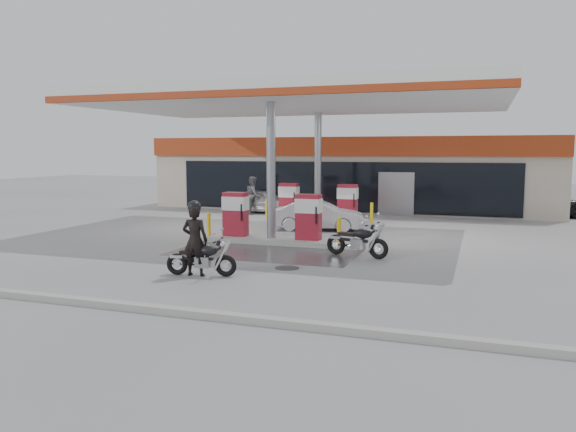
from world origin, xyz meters
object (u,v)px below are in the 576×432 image
at_px(parked_car_left, 268,197).
at_px(parked_car_right, 542,204).
at_px(pump_island_near, 271,223).
at_px(pump_island_far, 318,207).
at_px(sedan_white, 264,201).
at_px(biker_main, 195,240).
at_px(attendant, 253,195).
at_px(parked_motorcycle, 358,242).
at_px(main_motorcycle, 202,259).
at_px(hatchback_silver, 319,215).

bearing_deg(parked_car_left, parked_car_right, -99.28).
bearing_deg(pump_island_near, pump_island_far, 90.00).
xyz_separation_m(pump_island_near, sedan_white, (-3.79, 8.86, -0.08)).
height_order(biker_main, attendant, attendant).
bearing_deg(pump_island_near, parked_motorcycle, -25.37).
xyz_separation_m(sedan_white, parked_car_right, (13.79, 3.14, 0.02)).
bearing_deg(pump_island_near, main_motorcycle, -88.03).
relative_size(pump_island_far, hatchback_silver, 1.38).
distance_m(parked_motorcycle, hatchback_silver, 5.96).
bearing_deg(hatchback_silver, attendant, 37.28).
bearing_deg(pump_island_far, parked_motorcycle, -65.35).
distance_m(pump_island_far, attendant, 4.74).
distance_m(pump_island_far, hatchback_silver, 2.51).
xyz_separation_m(sedan_white, attendant, (-0.36, -0.58, 0.35)).
bearing_deg(parked_car_left, main_motorcycle, -175.62).
height_order(biker_main, parked_car_left, biker_main).
height_order(sedan_white, parked_car_left, sedan_white).
bearing_deg(attendant, main_motorcycle, 179.75).
relative_size(pump_island_near, attendant, 2.62).
bearing_deg(biker_main, main_motorcycle, -177.15).
height_order(pump_island_near, hatchback_silver, pump_island_near).
bearing_deg(sedan_white, pump_island_near, -149.57).
height_order(main_motorcycle, hatchback_silver, hatchback_silver).
xyz_separation_m(main_motorcycle, sedan_white, (-3.98, 14.49, 0.19)).
distance_m(pump_island_far, sedan_white, 4.74).
bearing_deg(main_motorcycle, biker_main, -178.91).
distance_m(attendant, parked_car_left, 3.28).
bearing_deg(pump_island_near, attendant, 116.59).
relative_size(main_motorcycle, sedan_white, 0.52).
relative_size(pump_island_far, parked_car_left, 1.26).
bearing_deg(parked_car_right, pump_island_far, 107.05).
xyz_separation_m(main_motorcycle, parked_car_right, (9.81, 17.63, 0.21)).
height_order(parked_motorcycle, parked_car_left, parked_car_left).
relative_size(pump_island_near, main_motorcycle, 2.69).
height_order(main_motorcycle, parked_car_left, parked_car_left).
relative_size(pump_island_far, main_motorcycle, 2.69).
xyz_separation_m(hatchback_silver, parked_car_right, (9.26, 8.40, 0.03)).
relative_size(pump_island_near, pump_island_far, 1.00).
bearing_deg(parked_car_right, hatchback_silver, 118.31).
bearing_deg(main_motorcycle, pump_island_near, 81.78).
relative_size(pump_island_near, parked_car_left, 1.26).
bearing_deg(attendant, sedan_white, -49.52).
bearing_deg(biker_main, attendant, -81.87).
bearing_deg(pump_island_far, parked_car_left, 129.83).
height_order(main_motorcycle, parked_motorcycle, parked_motorcycle).
bearing_deg(sedan_white, attendant, 155.34).
height_order(biker_main, sedan_white, biker_main).
bearing_deg(main_motorcycle, sedan_white, 95.17).
height_order(biker_main, parked_motorcycle, biker_main).
xyz_separation_m(pump_island_far, biker_main, (0.01, -11.67, 0.23)).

